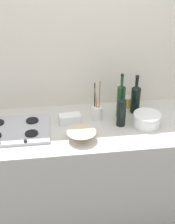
% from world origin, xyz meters
% --- Properties ---
extents(ground_plane, '(6.00, 6.00, 0.00)m').
position_xyz_m(ground_plane, '(0.00, 0.00, 0.00)').
color(ground_plane, '#47423D').
rests_on(ground_plane, ground).
extents(counter_block, '(1.80, 0.70, 0.90)m').
position_xyz_m(counter_block, '(0.00, 0.00, 0.45)').
color(counter_block, beige).
rests_on(counter_block, ground).
extents(backsplash_panel, '(1.90, 0.06, 2.42)m').
position_xyz_m(backsplash_panel, '(0.00, 0.38, 1.21)').
color(backsplash_panel, beige).
rests_on(backsplash_panel, ground).
extents(stovetop_hob, '(0.52, 0.40, 0.04)m').
position_xyz_m(stovetop_hob, '(-0.55, -0.01, 0.91)').
color(stovetop_hob, '#B2B2B7').
rests_on(stovetop_hob, counter_block).
extents(plate_stack, '(0.21, 0.22, 0.10)m').
position_xyz_m(plate_stack, '(0.45, -0.05, 0.95)').
color(plate_stack, white).
rests_on(plate_stack, counter_block).
extents(wine_bottle_leftmost, '(0.07, 0.07, 0.37)m').
position_xyz_m(wine_bottle_leftmost, '(0.28, 0.10, 1.05)').
color(wine_bottle_leftmost, '#19471E').
rests_on(wine_bottle_leftmost, counter_block).
extents(wine_bottle_mid_left, '(0.08, 0.08, 0.32)m').
position_xyz_m(wine_bottle_mid_left, '(0.41, 0.16, 1.03)').
color(wine_bottle_mid_left, black).
rests_on(wine_bottle_mid_left, counter_block).
extents(wine_bottle_mid_right, '(0.07, 0.07, 0.32)m').
position_xyz_m(wine_bottle_mid_right, '(0.25, -0.02, 1.02)').
color(wine_bottle_mid_right, black).
rests_on(wine_bottle_mid_right, counter_block).
extents(mixing_bowl, '(0.21, 0.21, 0.07)m').
position_xyz_m(mixing_bowl, '(-0.07, -0.18, 0.94)').
color(mixing_bowl, beige).
rests_on(mixing_bowl, counter_block).
extents(butter_dish, '(0.17, 0.10, 0.06)m').
position_xyz_m(butter_dish, '(-0.13, 0.07, 0.93)').
color(butter_dish, white).
rests_on(butter_dish, counter_block).
extents(utensil_crock, '(0.08, 0.08, 0.31)m').
position_xyz_m(utensil_crock, '(0.09, 0.10, 0.96)').
color(utensil_crock, silver).
rests_on(utensil_crock, counter_block).
extents(condiment_jar_front, '(0.08, 0.08, 0.09)m').
position_xyz_m(condiment_jar_front, '(0.39, 0.26, 0.95)').
color(condiment_jar_front, gold).
rests_on(condiment_jar_front, counter_block).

